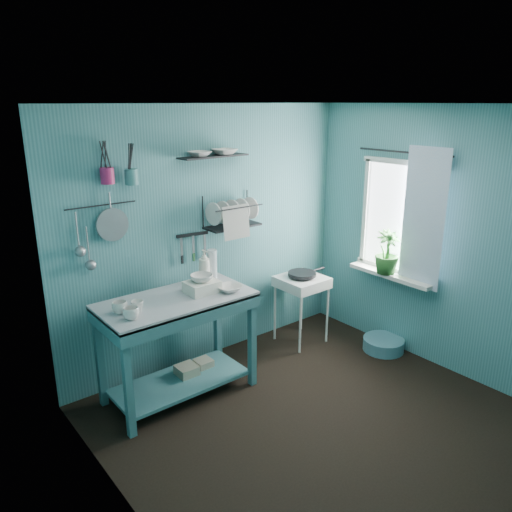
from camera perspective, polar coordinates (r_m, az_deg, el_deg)
floor at (r=4.37m, az=6.81°, el=-18.02°), size 3.20×3.20×0.00m
ceiling at (r=3.57m, az=8.28°, el=16.83°), size 3.20×3.20×0.00m
wall_back at (r=4.90m, az=-5.22°, el=2.21°), size 3.20×0.00×3.20m
wall_left at (r=2.94m, az=-15.11°, el=-8.94°), size 0.00×3.00×3.00m
wall_right at (r=5.02m, az=20.28°, el=1.58°), size 0.00×3.00×3.00m
work_counter at (r=4.48m, az=-8.85°, el=-10.27°), size 1.38×0.83×0.92m
mug_left at (r=3.94m, az=-14.08°, el=-6.38°), size 0.12×0.12×0.10m
mug_mid at (r=4.06m, az=-13.40°, el=-5.62°), size 0.14×0.14×0.09m
mug_right at (r=4.07m, az=-15.30°, el=-5.70°), size 0.17×0.17×0.10m
wash_tub at (r=4.37m, az=-6.19°, el=-3.51°), size 0.28×0.22×0.10m
tub_bowl at (r=4.34m, az=-6.22°, el=-2.52°), size 0.20×0.19×0.06m
soap_bottle at (r=4.60m, az=-5.93°, el=-1.12°), size 0.11×0.12×0.30m
water_bottle at (r=4.67m, az=-5.03°, el=-0.93°), size 0.09×0.09×0.28m
counter_bowl at (r=4.38m, az=-3.05°, el=-3.71°), size 0.22×0.22×0.05m
hotplate_stand at (r=5.44m, az=5.17°, el=-6.08°), size 0.47×0.47×0.74m
frying_pan at (r=5.29m, az=5.29°, el=-2.04°), size 0.30×0.30×0.03m
knife_strip at (r=4.74m, az=-7.29°, el=2.45°), size 0.32×0.06×0.03m
dish_rack at (r=4.83m, az=-2.72°, el=5.17°), size 0.57×0.29×0.32m
upper_shelf at (r=4.67m, az=-4.88°, el=11.28°), size 0.71×0.22×0.01m
shelf_bowl_left at (r=4.58m, az=-6.49°, el=11.89°), size 0.22×0.22×0.05m
shelf_bowl_right at (r=4.74m, az=-3.60°, el=11.61°), size 0.23×0.23×0.05m
utensil_cup_magenta at (r=4.22m, az=-16.64°, el=8.79°), size 0.11×0.11×0.13m
utensil_cup_teal at (r=4.30m, az=-14.06°, el=8.77°), size 0.11×0.11×0.13m
colander at (r=4.33m, az=-16.10°, el=3.47°), size 0.28×0.03×0.28m
ladle_outer at (r=4.24m, az=-19.77°, el=2.76°), size 0.01×0.01×0.30m
ladle_inner at (r=4.30m, az=-18.67°, el=1.23°), size 0.01×0.01×0.30m
hook_rail at (r=4.29m, az=-17.28°, el=5.55°), size 0.60×0.01×0.01m
window_glass at (r=5.21m, az=16.17°, el=4.22°), size 0.00×1.10×1.10m
windowsill at (r=5.30m, az=15.11°, el=-2.11°), size 0.16×0.95×0.04m
curtain at (r=4.99m, az=18.58°, el=4.02°), size 0.00×1.35×1.35m
curtain_rod at (r=5.08m, az=16.49°, el=11.31°), size 0.02×1.05×0.02m
potted_plant at (r=5.22m, az=14.73°, el=0.43°), size 0.32×0.32×0.45m
storage_tin_large at (r=4.73m, az=-7.88°, el=-13.50°), size 0.18×0.18×0.22m
storage_tin_small at (r=4.84m, az=-5.99°, el=-12.75°), size 0.15×0.15×0.20m
floor_basin at (r=5.51m, az=14.36°, el=-9.74°), size 0.43×0.43×0.13m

